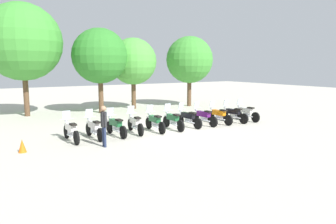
% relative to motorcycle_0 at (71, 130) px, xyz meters
% --- Properties ---
extents(ground_plane, '(80.00, 80.00, 0.00)m').
position_rel_motorcycle_0_xyz_m(ground_plane, '(5.51, -0.09, -0.52)').
color(ground_plane, '#BCB7A8').
extents(motorcycle_0, '(0.62, 2.19, 1.37)m').
position_rel_motorcycle_0_xyz_m(motorcycle_0, '(0.00, 0.00, 0.00)').
color(motorcycle_0, black).
rests_on(motorcycle_0, ground_plane).
extents(motorcycle_1, '(0.62, 2.19, 1.37)m').
position_rel_motorcycle_0_xyz_m(motorcycle_1, '(1.10, 0.01, 0.00)').
color(motorcycle_1, black).
rests_on(motorcycle_1, ground_plane).
extents(motorcycle_2, '(0.62, 2.19, 1.37)m').
position_rel_motorcycle_0_xyz_m(motorcycle_2, '(2.20, -0.01, 0.00)').
color(motorcycle_2, black).
rests_on(motorcycle_2, ground_plane).
extents(motorcycle_3, '(0.62, 2.19, 1.37)m').
position_rel_motorcycle_0_xyz_m(motorcycle_3, '(3.31, 0.10, 0.00)').
color(motorcycle_3, black).
rests_on(motorcycle_3, ground_plane).
extents(motorcycle_4, '(0.62, 2.19, 1.37)m').
position_rel_motorcycle_0_xyz_m(motorcycle_4, '(4.41, -0.03, 0.00)').
color(motorcycle_4, black).
rests_on(motorcycle_4, ground_plane).
extents(motorcycle_5, '(0.62, 2.19, 1.37)m').
position_rel_motorcycle_0_xyz_m(motorcycle_5, '(5.51, -0.10, 0.00)').
color(motorcycle_5, black).
rests_on(motorcycle_5, ground_plane).
extents(motorcycle_6, '(0.62, 2.19, 1.37)m').
position_rel_motorcycle_0_xyz_m(motorcycle_6, '(6.61, 0.02, 0.00)').
color(motorcycle_6, black).
rests_on(motorcycle_6, ground_plane).
extents(motorcycle_7, '(0.62, 2.19, 1.37)m').
position_rel_motorcycle_0_xyz_m(motorcycle_7, '(7.71, 0.01, 0.00)').
color(motorcycle_7, black).
rests_on(motorcycle_7, ground_plane).
extents(motorcycle_8, '(0.62, 2.19, 1.37)m').
position_rel_motorcycle_0_xyz_m(motorcycle_8, '(8.82, -0.07, 0.00)').
color(motorcycle_8, black).
rests_on(motorcycle_8, ground_plane).
extents(motorcycle_9, '(0.62, 2.18, 1.37)m').
position_rel_motorcycle_0_xyz_m(motorcycle_9, '(9.91, -0.14, 0.00)').
color(motorcycle_9, black).
rests_on(motorcycle_9, ground_plane).
extents(motorcycle_10, '(0.62, 2.19, 1.37)m').
position_rel_motorcycle_0_xyz_m(motorcycle_10, '(11.02, -0.14, 0.00)').
color(motorcycle_10, black).
rests_on(motorcycle_10, ground_plane).
extents(person_0, '(0.24, 0.40, 1.80)m').
position_rel_motorcycle_0_xyz_m(person_0, '(0.98, -1.78, 0.55)').
color(person_0, '#232D4C').
rests_on(person_0, ground_plane).
extents(tree_0, '(5.24, 5.24, 7.69)m').
position_rel_motorcycle_0_xyz_m(tree_0, '(-0.74, 9.07, 4.55)').
color(tree_0, brown).
rests_on(tree_0, ground_plane).
extents(tree_1, '(4.02, 4.02, 6.20)m').
position_rel_motorcycle_0_xyz_m(tree_1, '(4.20, 7.85, 3.66)').
color(tree_1, brown).
rests_on(tree_1, ground_plane).
extents(tree_2, '(3.75, 3.75, 5.71)m').
position_rel_motorcycle_0_xyz_m(tree_2, '(7.27, 8.72, 3.30)').
color(tree_2, brown).
rests_on(tree_2, ground_plane).
extents(tree_3, '(4.00, 4.00, 5.99)m').
position_rel_motorcycle_0_xyz_m(tree_3, '(12.14, 7.79, 3.46)').
color(tree_3, brown).
rests_on(tree_3, ground_plane).
extents(traffic_cone, '(0.32, 0.32, 0.55)m').
position_rel_motorcycle_0_xyz_m(traffic_cone, '(-2.17, -0.91, -0.24)').
color(traffic_cone, orange).
rests_on(traffic_cone, ground_plane).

